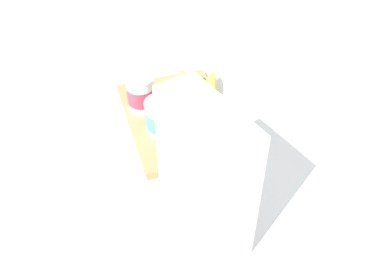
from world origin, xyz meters
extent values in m
plane|color=white|center=(0.00, 0.00, 0.00)|extent=(2.40, 2.40, 0.00)
cube|color=tan|center=(0.00, 0.00, 0.01)|extent=(0.33, 0.24, 0.02)
cube|color=white|center=(-0.31, 0.04, 0.15)|extent=(0.20, 0.13, 0.29)
cylinder|color=white|center=(-0.04, 0.05, 0.06)|extent=(0.07, 0.07, 0.08)
cylinder|color=#5193D1|center=(-0.04, 0.05, 0.06)|extent=(0.07, 0.07, 0.04)
cylinder|color=silver|center=(-0.04, 0.05, 0.10)|extent=(0.07, 0.07, 0.00)
cylinder|color=white|center=(0.05, 0.08, 0.06)|extent=(0.07, 0.07, 0.09)
cylinder|color=#DB384C|center=(0.05, 0.08, 0.06)|extent=(0.07, 0.07, 0.04)
cylinder|color=silver|center=(0.05, 0.08, 0.11)|extent=(0.07, 0.07, 0.00)
ellipsoid|color=#DACF50|center=(0.04, -0.09, 0.04)|extent=(0.17, 0.11, 0.03)
ellipsoid|color=#DACF50|center=(0.04, -0.07, 0.04)|extent=(0.17, 0.07, 0.04)
ellipsoid|color=#DACF50|center=(0.05, -0.05, 0.04)|extent=(0.19, 0.04, 0.04)
ellipsoid|color=#DACF50|center=(0.03, -0.03, 0.04)|extent=(0.16, 0.07, 0.04)
cylinder|color=brown|center=(-0.04, -0.05, 0.03)|extent=(0.01, 0.01, 0.02)
camera|label=1|loc=(-0.77, 0.22, 0.70)|focal=40.68mm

